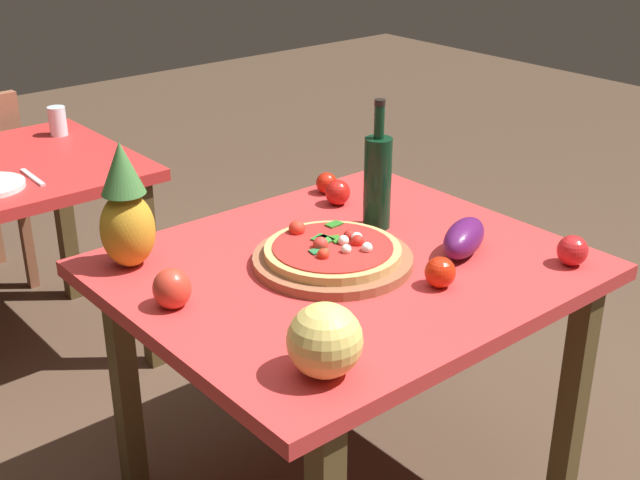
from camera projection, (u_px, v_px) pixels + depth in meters
name	position (u px, v px, depth m)	size (l,w,h in m)	color
display_table	(345.00, 294.00, 2.19)	(1.12, 0.97, 0.74)	#503E20
background_table	(4.00, 201.00, 2.87)	(0.86, 0.78, 0.74)	#503E20
pizza_board	(333.00, 260.00, 2.14)	(0.41, 0.41, 0.03)	#925639
pizza	(332.00, 250.00, 2.13)	(0.35, 0.35, 0.06)	tan
wine_bottle	(378.00, 180.00, 2.31)	(0.08, 0.08, 0.36)	black
pineapple_left	(126.00, 211.00, 2.08)	(0.14, 0.14, 0.33)	#BE8B22
melon	(325.00, 341.00, 1.66)	(0.15, 0.15, 0.15)	#E9CD67
bell_pepper	(172.00, 289.00, 1.93)	(0.09, 0.09, 0.10)	red
eggplant	(464.00, 238.00, 2.18)	(0.20, 0.09, 0.09)	#521753
tomato_by_bottle	(572.00, 250.00, 2.13)	(0.08, 0.08, 0.08)	red
tomato_at_corner	(327.00, 183.00, 2.59)	(0.07, 0.07, 0.07)	red
tomato_beside_pepper	(338.00, 192.00, 2.50)	(0.08, 0.08, 0.08)	red
tomato_near_board	(440.00, 272.00, 2.02)	(0.08, 0.08, 0.08)	red
drinking_glass_water	(58.00, 121.00, 3.12)	(0.07, 0.07, 0.11)	silver
knife_utensil	(32.00, 177.00, 2.72)	(0.02, 0.18, 0.01)	silver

